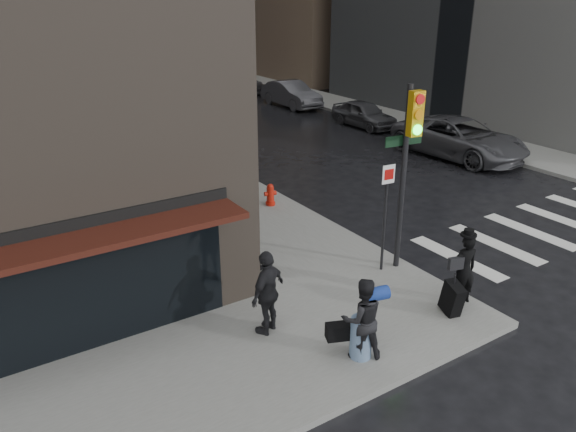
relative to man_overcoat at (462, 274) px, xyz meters
The scene contains 16 objects.
ground 1.91m from the man_overcoat, 151.99° to the left, with size 140.00×140.00×0.00m, color black.
sidewalk_left 27.84m from the man_overcoat, 93.05° to the left, with size 4.00×50.00×0.15m, color slate.
sidewalk_right 30.29m from the man_overcoat, 66.61° to the left, with size 3.00×50.00×0.15m, color slate.
crosswalk 6.34m from the man_overcoat, 16.54° to the left, with size 8.50×3.00×0.01m.
storefront 8.94m from the man_overcoat, 162.42° to the left, with size 8.40×1.11×2.83m.
man_overcoat is the anchor object (origin of this frame).
man_jeans 3.09m from the man_overcoat, behind, with size 1.15×0.97×1.67m.
man_greycoat 4.35m from the man_overcoat, 160.78° to the left, with size 1.15×0.88×1.82m.
traffic_light 3.00m from the man_overcoat, 87.66° to the left, with size 1.14×0.56×4.58m.
fire_hydrant 7.56m from the man_overcoat, 92.48° to the left, with size 0.41×0.31×0.72m.
parked_car_0 12.63m from the man_overcoat, 41.33° to the left, with size 2.70×5.85×1.63m, color #4A4B4F.
parked_car_1 17.62m from the man_overcoat, 56.68° to the left, with size 1.56×3.88×1.32m, color #48494D.
parked_car_2 23.10m from the man_overcoat, 65.97° to the left, with size 1.58×4.52×1.49m, color #545359.
parked_car_3 28.98m from the man_overcoat, 71.51° to the left, with size 2.01×4.95×1.44m, color #47474B.
parked_car_4 35.20m from the man_overcoat, 74.12° to the left, with size 1.86×4.63×1.58m, color #505055.
parked_car_5 41.29m from the man_overcoat, 77.02° to the left, with size 1.65×4.73×1.56m, color #3A100B.
Camera 1 is at (-7.65, -7.83, 6.78)m, focal length 35.00 mm.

